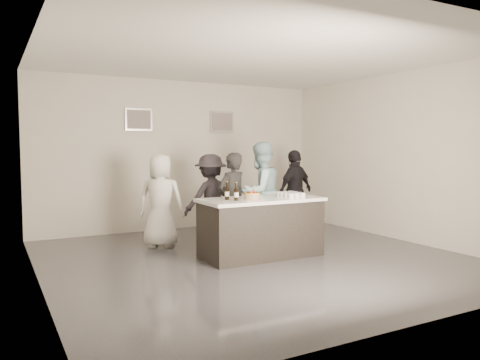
{
  "coord_description": "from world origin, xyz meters",
  "views": [
    {
      "loc": [
        -3.51,
        -5.99,
        1.68
      ],
      "look_at": [
        0.0,
        0.5,
        1.15
      ],
      "focal_mm": 35.0,
      "sensor_mm": 36.0,
      "label": 1
    }
  ],
  "objects": [
    {
      "name": "tumbler_cluster",
      "position": [
        0.6,
        -0.05,
        0.94
      ],
      "size": [
        0.3,
        0.4,
        0.08
      ],
      "primitive_type": "cube",
      "color": "orange",
      "rests_on": "bar_counter"
    },
    {
      "name": "person_guest_back",
      "position": [
        -0.06,
        1.48,
        0.77
      ],
      "size": [
        1.05,
        0.67,
        1.55
      ],
      "primitive_type": "imported",
      "rotation": [
        0.0,
        0.0,
        3.24
      ],
      "color": "#2A262E",
      "rests_on": "ground"
    },
    {
      "name": "person_guest_left",
      "position": [
        -0.99,
        1.46,
        0.78
      ],
      "size": [
        0.91,
        0.83,
        1.56
      ],
      "primitive_type": "imported",
      "rotation": [
        0.0,
        0.0,
        2.56
      ],
      "color": "white",
      "rests_on": "ground"
    },
    {
      "name": "person_guest_right",
      "position": [
        1.78,
        1.52,
        0.81
      ],
      "size": [
        1.02,
        0.67,
        1.61
      ],
      "primitive_type": "imported",
      "rotation": [
        0.0,
        0.0,
        3.46
      ],
      "color": "black",
      "rests_on": "ground"
    },
    {
      "name": "bar_counter",
      "position": [
        0.12,
        0.06,
        0.45
      ],
      "size": [
        1.86,
        0.86,
        0.9
      ],
      "primitive_type": "cube",
      "color": "white",
      "rests_on": "ground"
    },
    {
      "name": "person_main_black",
      "position": [
        0.01,
        0.79,
        0.79
      ],
      "size": [
        0.67,
        0.54,
        1.58
      ],
      "primitive_type": "imported",
      "rotation": [
        0.0,
        0.0,
        3.46
      ],
      "color": "black",
      "rests_on": "ground"
    },
    {
      "name": "wall_right",
      "position": [
        3.0,
        0.0,
        1.5
      ],
      "size": [
        0.04,
        6.0,
        3.0
      ],
      "primitive_type": "cube",
      "color": "beige",
      "rests_on": "ground"
    },
    {
      "name": "beer_bottle_a",
      "position": [
        -0.43,
        0.11,
        1.03
      ],
      "size": [
        0.07,
        0.07,
        0.26
      ],
      "primitive_type": "cylinder",
      "color": "black",
      "rests_on": "bar_counter"
    },
    {
      "name": "candles",
      "position": [
        -0.16,
        -0.24,
        0.9
      ],
      "size": [
        0.24,
        0.08,
        0.01
      ],
      "primitive_type": "cube",
      "color": "pink",
      "rests_on": "bar_counter"
    },
    {
      "name": "picture_left",
      "position": [
        -0.9,
        2.97,
        2.2
      ],
      "size": [
        0.54,
        0.04,
        0.44
      ],
      "primitive_type": "cube",
      "color": "#B2B2B7",
      "rests_on": "wall_back"
    },
    {
      "name": "picture_right",
      "position": [
        0.9,
        2.97,
        2.2
      ],
      "size": [
        0.54,
        0.04,
        0.44
      ],
      "primitive_type": "cube",
      "color": "#B2B2B7",
      "rests_on": "wall_back"
    },
    {
      "name": "ceiling",
      "position": [
        0.0,
        0.0,
        3.0
      ],
      "size": [
        6.0,
        6.0,
        0.0
      ],
      "primitive_type": "plane",
      "rotation": [
        3.14,
        0.0,
        0.0
      ],
      "color": "white"
    },
    {
      "name": "beer_bottle_b",
      "position": [
        -0.37,
        -0.07,
        1.03
      ],
      "size": [
        0.07,
        0.07,
        0.26
      ],
      "primitive_type": "cylinder",
      "color": "black",
      "rests_on": "bar_counter"
    },
    {
      "name": "wall_back",
      "position": [
        0.0,
        3.0,
        1.5
      ],
      "size": [
        6.0,
        0.04,
        3.0
      ],
      "primitive_type": "cube",
      "color": "beige",
      "rests_on": "ground"
    },
    {
      "name": "wall_front",
      "position": [
        0.0,
        -3.0,
        1.5
      ],
      "size": [
        6.0,
        0.04,
        3.0
      ],
      "primitive_type": "cube",
      "color": "beige",
      "rests_on": "ground"
    },
    {
      "name": "cake",
      "position": [
        -0.06,
        0.02,
        0.94
      ],
      "size": [
        0.23,
        0.23,
        0.08
      ],
      "primitive_type": "cylinder",
      "color": "#FBAD1A",
      "rests_on": "bar_counter"
    },
    {
      "name": "floor",
      "position": [
        0.0,
        0.0,
        0.0
      ],
      "size": [
        6.0,
        6.0,
        0.0
      ],
      "primitive_type": "plane",
      "color": "#3D3D42",
      "rests_on": "ground"
    },
    {
      "name": "person_main_blue",
      "position": [
        0.64,
        0.94,
        0.88
      ],
      "size": [
        0.99,
        0.85,
        1.76
      ],
      "primitive_type": "imported",
      "rotation": [
        0.0,
        0.0,
        3.37
      ],
      "color": "#A6D2D9",
      "rests_on": "ground"
    },
    {
      "name": "wall_left",
      "position": [
        -3.0,
        0.0,
        1.5
      ],
      "size": [
        0.04,
        6.0,
        3.0
      ],
      "primitive_type": "cube",
      "color": "beige",
      "rests_on": "ground"
    }
  ]
}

